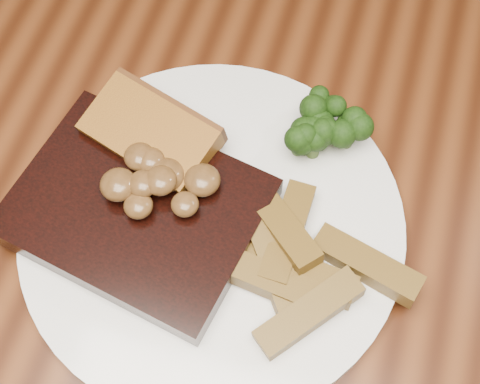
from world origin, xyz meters
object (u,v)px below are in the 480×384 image
object	(u,v)px
dining_table	(237,268)
plate	(212,226)
garlic_bread	(153,147)
steak	(137,211)
potato_wedges	(296,246)

from	to	relation	value
dining_table	plate	size ratio (longest dim) A/B	5.17
garlic_bread	plate	bearing A→B (deg)	-17.76
plate	garlic_bread	distance (m)	0.08
steak	garlic_bread	size ratio (longest dim) A/B	1.77
plate	dining_table	bearing A→B (deg)	15.15
plate	steak	distance (m)	0.06
plate	potato_wedges	world-z (taller)	potato_wedges
steak	potato_wedges	world-z (taller)	steak
plate	garlic_bread	size ratio (longest dim) A/B	2.95
garlic_bread	steak	bearing A→B (deg)	-63.82
garlic_bread	potato_wedges	size ratio (longest dim) A/B	0.94
garlic_bread	dining_table	bearing A→B (deg)	-8.48
plate	steak	xyz separation A→B (m)	(-0.06, -0.01, 0.02)
steak	garlic_bread	bearing A→B (deg)	109.11
potato_wedges	plate	bearing A→B (deg)	175.56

